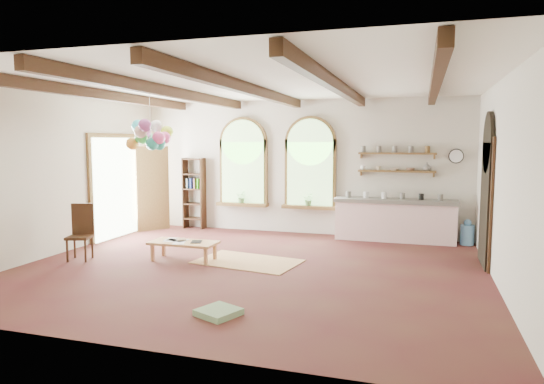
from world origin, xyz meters
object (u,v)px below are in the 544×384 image
at_px(side_chair, 80,244).
at_px(coffee_table, 184,244).
at_px(kitchen_counter, 395,220).
at_px(balloon_cluster, 150,136).

bearing_deg(side_chair, coffee_table, 15.51).
xyz_separation_m(kitchen_counter, coffee_table, (-3.67, -3.04, -0.16)).
bearing_deg(kitchen_counter, coffee_table, -140.36).
xyz_separation_m(coffee_table, balloon_cluster, (-1.04, 0.64, 2.02)).
bearing_deg(balloon_cluster, kitchen_counter, 27.00).
xyz_separation_m(kitchen_counter, side_chair, (-5.55, -3.56, -0.17)).
relative_size(kitchen_counter, balloon_cluster, 2.32).
bearing_deg(coffee_table, side_chair, -164.49).
distance_m(kitchen_counter, coffee_table, 4.77).
relative_size(coffee_table, balloon_cluster, 1.09).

